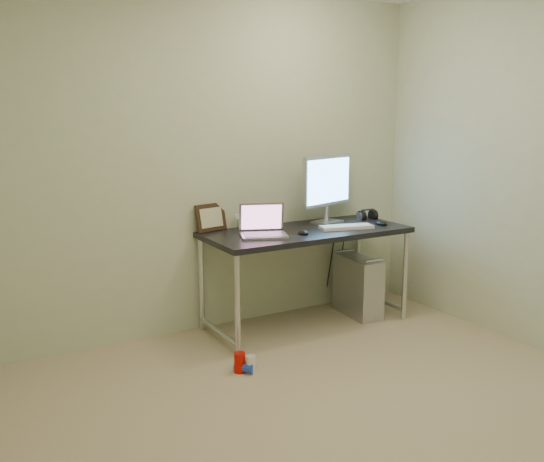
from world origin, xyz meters
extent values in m
plane|color=tan|center=(0.00, 0.00, 0.00)|extent=(3.50, 3.50, 0.00)
cube|color=beige|center=(0.00, 1.75, 1.25)|extent=(3.50, 0.02, 2.50)
cube|color=black|center=(0.61, 1.41, 0.73)|extent=(1.55, 0.68, 0.04)
cylinder|color=silver|center=(-0.12, 1.11, 0.35)|extent=(0.04, 0.04, 0.71)
cylinder|color=silver|center=(-0.12, 1.71, 0.35)|extent=(0.04, 0.04, 0.71)
cylinder|color=silver|center=(1.35, 1.11, 0.35)|extent=(0.04, 0.04, 0.71)
cylinder|color=silver|center=(1.35, 1.71, 0.35)|extent=(0.04, 0.04, 0.71)
cylinder|color=silver|center=(-0.12, 1.41, 0.08)|extent=(0.04, 0.60, 0.04)
cylinder|color=silver|center=(1.35, 1.41, 0.08)|extent=(0.04, 0.60, 0.04)
cube|color=#AAAAAE|center=(1.11, 1.39, 0.24)|extent=(0.23, 0.47, 0.47)
cylinder|color=silver|center=(1.11, 1.20, 0.49)|extent=(0.17, 0.04, 0.02)
cylinder|color=silver|center=(1.11, 1.58, 0.49)|extent=(0.17, 0.04, 0.02)
cylinder|color=black|center=(1.06, 1.70, 0.40)|extent=(0.01, 0.16, 0.69)
cylinder|color=black|center=(1.15, 1.68, 0.38)|extent=(0.02, 0.11, 0.71)
cylinder|color=red|center=(-0.23, 0.88, 0.07)|extent=(0.09, 0.09, 0.13)
cylinder|color=white|center=(-0.17, 0.84, 0.06)|extent=(0.08, 0.08, 0.11)
cylinder|color=#2442B2|center=(-0.20, 0.86, 0.03)|extent=(0.13, 0.14, 0.07)
cube|color=silver|center=(0.21, 1.34, 0.76)|extent=(0.39, 0.33, 0.02)
cube|color=gray|center=(0.21, 1.34, 0.77)|extent=(0.34, 0.28, 0.00)
cube|color=gray|center=(0.26, 1.46, 0.87)|extent=(0.32, 0.16, 0.21)
cube|color=#734863|center=(0.26, 1.45, 0.87)|extent=(0.29, 0.14, 0.18)
cube|color=silver|center=(0.91, 1.56, 0.76)|extent=(0.27, 0.23, 0.02)
cylinder|color=silver|center=(0.91, 1.58, 0.83)|extent=(0.04, 0.04, 0.12)
cube|color=silver|center=(0.91, 1.57, 1.09)|extent=(0.55, 0.21, 0.39)
cube|color=#599DE9|center=(0.91, 1.55, 1.09)|extent=(0.50, 0.16, 0.34)
cube|color=silver|center=(0.90, 1.29, 0.76)|extent=(0.42, 0.23, 0.02)
ellipsoid|color=black|center=(1.24, 1.29, 0.77)|extent=(0.08, 0.12, 0.04)
ellipsoid|color=black|center=(0.50, 1.28, 0.77)|extent=(0.07, 0.11, 0.04)
cylinder|color=black|center=(1.23, 1.53, 0.78)|extent=(0.04, 0.10, 0.10)
cylinder|color=black|center=(1.35, 1.53, 0.78)|extent=(0.04, 0.10, 0.10)
cube|color=black|center=(1.29, 1.53, 0.83)|extent=(0.13, 0.02, 0.01)
cube|color=black|center=(-0.03, 1.73, 0.85)|extent=(0.27, 0.13, 0.21)
cylinder|color=silver|center=(0.18, 1.70, 0.79)|extent=(0.01, 0.01, 0.08)
cylinder|color=silver|center=(0.18, 1.70, 0.84)|extent=(0.04, 0.04, 0.04)
camera|label=1|loc=(-1.85, -2.33, 1.63)|focal=40.00mm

